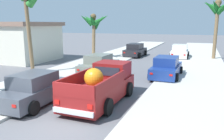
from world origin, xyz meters
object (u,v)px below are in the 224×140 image
Objects in this scene: car_left_far at (35,89)px; car_left_mid at (180,52)px; palm_tree_left_mid at (218,10)px; car_right_near at (135,50)px; car_right_mid at (166,68)px; pickup_truck at (102,86)px; roadside_house at (16,41)px; car_left_near at (99,65)px; palm_tree_right_mid at (94,23)px.

car_left_mid is at bearing 74.53° from car_left_far.
palm_tree_left_mid is at bearing 0.83° from car_left_mid.
car_right_near and car_right_mid have the same top height.
pickup_truck reaches higher than car_right_near.
car_left_mid is 18.08m from roadside_house.
car_right_near is at bearing 89.91° from car_left_far.
car_left_far is at bearing -90.70° from car_left_near.
car_left_near and car_left_far have the same top height.
pickup_truck reaches higher than car_left_far.
car_right_mid is 11.15m from palm_tree_right_mid.
palm_tree_left_mid is at bearing 71.24° from pickup_truck.
car_left_near is at bearing 115.75° from pickup_truck.
roadside_house reaches higher than car_left_far.
roadside_house is (-16.25, 2.57, 1.33)m from car_right_mid.
roadside_house is at bearing 163.71° from car_left_near.
car_left_far is at bearing -122.59° from car_right_mid.
pickup_truck is 16.80m from roadside_house.
pickup_truck is 1.22× the size of car_left_mid.
car_left_far is at bearing -115.20° from palm_tree_left_mid.
car_left_mid and car_left_far have the same top height.
car_left_near is 1.00× the size of car_right_mid.
car_left_mid is (5.09, 0.49, 0.00)m from car_right_near.
palm_tree_left_mid reaches higher than pickup_truck.
car_left_mid is 1.00× the size of car_right_mid.
car_left_near and car_left_mid have the same top height.
palm_tree_left_mid is (3.61, 0.05, 4.54)m from car_left_mid.
palm_tree_right_mid is (-8.72, 6.15, 3.25)m from car_right_mid.
palm_tree_left_mid is (3.59, 10.50, 4.54)m from car_right_mid.
palm_tree_left_mid is at bearing 52.35° from car_left_near.
palm_tree_left_mid is 21.60m from roadside_house.
car_left_near is at bearing -16.29° from roadside_house.
car_left_far is at bearing -75.88° from palm_tree_right_mid.
car_right_mid is (5.12, -9.97, 0.00)m from car_right_near.
car_left_far is 0.52× the size of roadside_house.
car_left_near is 8.42m from palm_tree_right_mid.
car_left_near is at bearing -61.87° from palm_tree_right_mid.
palm_tree_right_mid is at bearing 117.04° from pickup_truck.
car_right_mid is 0.67× the size of palm_tree_left_mid.
palm_tree_left_mid is 0.78× the size of roadside_house.
car_right_near is 1.00× the size of car_left_mid.
palm_tree_right_mid is at bearing 25.44° from roadside_house.
pickup_truck is at bearing -33.13° from roadside_house.
car_left_near is 0.86× the size of palm_tree_right_mid.
car_right_near is 0.68× the size of palm_tree_left_mid.
pickup_truck is 6.54m from car_left_near.
car_left_mid and car_right_mid have the same top height.
car_right_mid is (0.03, -10.45, 0.00)m from car_left_mid.
palm_tree_right_mid is (-8.69, -4.30, 3.25)m from car_left_mid.
pickup_truck reaches higher than car_left_near.
palm_tree_right_mid reaches higher than car_right_near.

